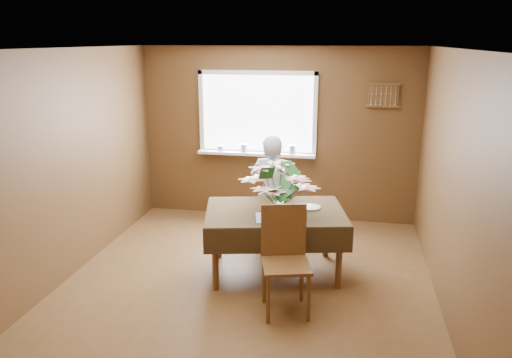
% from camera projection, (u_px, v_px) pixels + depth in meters
% --- Properties ---
extents(floor, '(4.50, 4.50, 0.00)m').
position_uv_depth(floor, '(247.00, 285.00, 5.44)').
color(floor, brown).
rests_on(floor, ground).
extents(ceiling, '(4.50, 4.50, 0.00)m').
position_uv_depth(ceiling, '(245.00, 48.00, 4.76)').
color(ceiling, white).
rests_on(ceiling, wall_back).
extents(wall_back, '(4.00, 0.00, 4.00)m').
position_uv_depth(wall_back, '(278.00, 135.00, 7.23)').
color(wall_back, brown).
rests_on(wall_back, floor).
extents(wall_front, '(4.00, 0.00, 4.00)m').
position_uv_depth(wall_front, '(168.00, 271.00, 2.97)').
color(wall_front, brown).
rests_on(wall_front, floor).
extents(wall_left, '(0.00, 4.50, 4.50)m').
position_uv_depth(wall_left, '(68.00, 166.00, 5.46)').
color(wall_left, brown).
rests_on(wall_left, floor).
extents(wall_right, '(0.00, 4.50, 4.50)m').
position_uv_depth(wall_right, '(452.00, 185.00, 4.74)').
color(wall_right, brown).
rests_on(wall_right, floor).
extents(window_assembly, '(1.72, 0.20, 1.22)m').
position_uv_depth(window_assembly, '(257.00, 127.00, 7.20)').
color(window_assembly, white).
rests_on(window_assembly, wall_back).
extents(spoon_rack, '(0.44, 0.05, 0.33)m').
position_uv_depth(spoon_rack, '(384.00, 95.00, 6.77)').
color(spoon_rack, brown).
rests_on(spoon_rack, wall_back).
extents(dining_table, '(1.73, 1.35, 0.75)m').
position_uv_depth(dining_table, '(275.00, 218.00, 5.57)').
color(dining_table, brown).
rests_on(dining_table, floor).
extents(chair_far, '(0.46, 0.46, 0.98)m').
position_uv_depth(chair_far, '(271.00, 204.00, 6.43)').
color(chair_far, brown).
rests_on(chair_far, floor).
extents(chair_near, '(0.55, 0.55, 1.04)m').
position_uv_depth(chair_near, '(285.00, 255.00, 4.85)').
color(chair_near, brown).
rests_on(chair_near, floor).
extents(seated_woman, '(0.55, 0.37, 1.47)m').
position_uv_depth(seated_woman, '(271.00, 193.00, 6.23)').
color(seated_woman, white).
rests_on(seated_woman, floor).
extents(flower_bouquet, '(0.64, 0.64, 0.55)m').
position_uv_depth(flower_bouquet, '(278.00, 184.00, 5.29)').
color(flower_bouquet, white).
rests_on(flower_bouquet, dining_table).
extents(side_plate, '(0.25, 0.25, 0.01)m').
position_uv_depth(side_plate, '(311.00, 207.00, 5.64)').
color(side_plate, white).
rests_on(side_plate, dining_table).
extents(table_knife, '(0.08, 0.21, 0.00)m').
position_uv_depth(table_knife, '(295.00, 216.00, 5.35)').
color(table_knife, silver).
rests_on(table_knife, dining_table).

